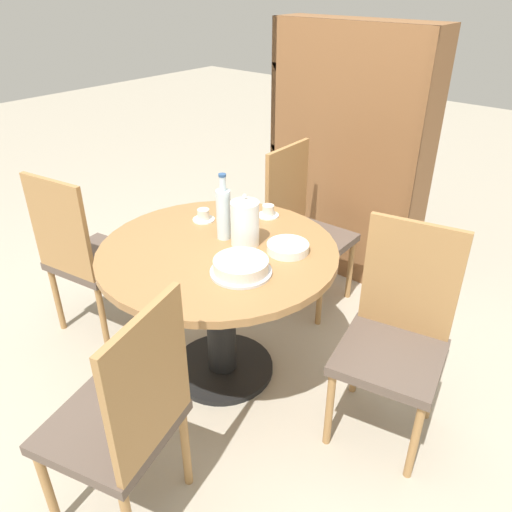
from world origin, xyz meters
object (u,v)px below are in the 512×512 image
at_px(coffee_pot, 245,222).
at_px(cup_b, 240,221).
at_px(chair_a, 303,226).
at_px(water_bottle, 224,213).
at_px(chair_b, 85,253).
at_px(cup_c, 268,212).
at_px(chair_c, 125,418).
at_px(cup_a, 204,216).
at_px(chair_d, 396,334).
at_px(cake_main, 241,267).
at_px(bookshelf, 346,159).

distance_m(coffee_pot, cup_b, 0.21).
xyz_separation_m(chair_a, coffee_pot, (0.17, -0.71, 0.34)).
height_order(chair_a, water_bottle, water_bottle).
relative_size(chair_b, cup_c, 8.70).
bearing_deg(chair_c, cup_c, 179.87).
bearing_deg(cup_a, cup_c, 48.97).
height_order(chair_d, coffee_pot, coffee_pot).
bearing_deg(coffee_pot, chair_d, 9.69).
height_order(water_bottle, cake_main, water_bottle).
xyz_separation_m(coffee_pot, water_bottle, (-0.12, -0.02, 0.02)).
height_order(coffee_pot, cake_main, coffee_pot).
relative_size(water_bottle, cake_main, 1.22).
bearing_deg(water_bottle, chair_b, -157.72).
relative_size(chair_b, cup_a, 8.70).
bearing_deg(cake_main, chair_c, -83.71).
bearing_deg(cake_main, cup_b, 132.33).
height_order(chair_b, cup_c, chair_b).
relative_size(bookshelf, cup_b, 14.38).
xyz_separation_m(coffee_pot, cup_b, (-0.14, 0.12, -0.09)).
xyz_separation_m(chair_b, coffee_pot, (0.87, 0.33, 0.34)).
height_order(chair_c, cup_b, chair_c).
xyz_separation_m(coffee_pot, cup_c, (-0.11, 0.30, -0.09)).
xyz_separation_m(chair_c, water_bottle, (-0.35, 0.88, 0.36)).
relative_size(chair_b, bookshelf, 0.61).
xyz_separation_m(coffee_pot, cup_a, (-0.33, 0.05, -0.09)).
xyz_separation_m(water_bottle, cup_a, (-0.21, 0.07, -0.11)).
relative_size(bookshelf, coffee_pot, 6.43).
bearing_deg(cup_b, coffee_pot, -40.94).
height_order(chair_b, cup_b, chair_b).
distance_m(chair_b, cake_main, 1.07).
xyz_separation_m(chair_d, coffee_pot, (-0.73, -0.13, 0.34)).
relative_size(chair_c, water_bottle, 3.04).
bearing_deg(chair_c, water_bottle, -174.32).
bearing_deg(chair_c, cake_main, 170.18).
height_order(chair_c, coffee_pot, coffee_pot).
bearing_deg(coffee_pot, chair_b, -159.50).
distance_m(chair_d, cup_b, 0.91).
bearing_deg(cup_a, chair_c, -59.37).
relative_size(cake_main, cup_a, 2.35).
distance_m(water_bottle, cup_b, 0.18).
bearing_deg(water_bottle, chair_a, 93.74).
height_order(chair_a, coffee_pot, coffee_pot).
relative_size(bookshelf, cup_c, 14.38).
xyz_separation_m(chair_a, cake_main, (0.32, -0.92, 0.26)).
distance_m(coffee_pot, water_bottle, 0.12).
bearing_deg(cup_c, chair_a, 97.74).
xyz_separation_m(bookshelf, water_bottle, (0.08, -1.23, 0.08)).
xyz_separation_m(cup_a, cup_b, (0.18, 0.07, 0.00)).
height_order(chair_a, bookshelf, bookshelf).
relative_size(coffee_pot, cup_b, 2.24).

